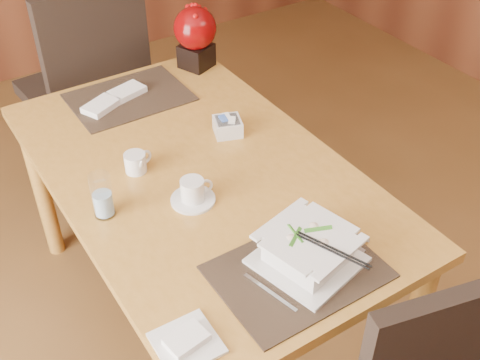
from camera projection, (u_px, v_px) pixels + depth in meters
dining_table at (200, 191)px, 2.07m from camera, size 0.90×1.50×0.75m
placemat_near at (298, 271)px, 1.65m from camera, size 0.45×0.33×0.01m
placemat_far at (129, 97)px, 2.37m from camera, size 0.45×0.33×0.01m
soup_setting at (308, 250)px, 1.64m from camera, size 0.31×0.31×0.10m
coffee_cup at (193, 192)px, 1.86m from camera, size 0.14×0.14×0.08m
water_glass at (102, 195)px, 1.79m from camera, size 0.08×0.08×0.15m
creamer_jug at (135, 163)px, 1.98m from camera, size 0.11×0.11×0.07m
sugar_caddy at (228, 126)px, 2.16m from camera, size 0.12×0.12×0.06m
berry_decor at (195, 34)px, 2.48m from camera, size 0.18×0.18×0.26m
napkins_far at (116, 98)px, 2.34m from camera, size 0.29×0.18×0.02m
bread_plate at (187, 343)px, 1.46m from camera, size 0.15×0.15×0.01m
far_chair at (90, 80)px, 2.76m from camera, size 0.55×0.55×1.08m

